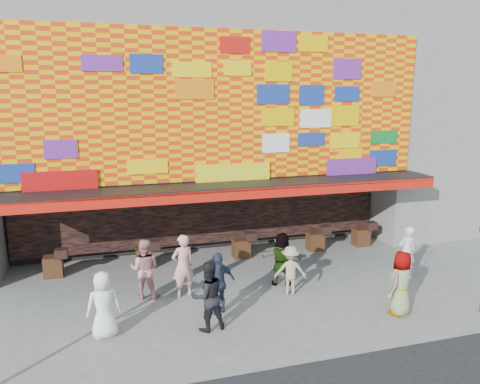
{
  "coord_description": "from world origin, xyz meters",
  "views": [
    {
      "loc": [
        -3.7,
        -11.18,
        5.99
      ],
      "look_at": [
        0.19,
        2.0,
        3.06
      ],
      "focal_mm": 35.0,
      "sensor_mm": 36.0,
      "label": 1
    }
  ],
  "objects_px": {
    "ped_a": "(103,305)",
    "ped_h": "(407,252)",
    "ped_f": "(282,259)",
    "ped_c": "(208,296)",
    "ped_b": "(183,266)",
    "ped_e": "(219,283)",
    "ped_i": "(145,269)",
    "ped_g": "(401,283)",
    "parasol": "(405,237)",
    "ped_d": "(290,270)"
  },
  "relations": [
    {
      "from": "ped_f",
      "to": "ped_e",
      "type": "bearing_deg",
      "value": 55.8
    },
    {
      "from": "ped_a",
      "to": "ped_d",
      "type": "bearing_deg",
      "value": -173.69
    },
    {
      "from": "parasol",
      "to": "ped_d",
      "type": "bearing_deg",
      "value": 138.41
    },
    {
      "from": "ped_c",
      "to": "ped_h",
      "type": "bearing_deg",
      "value": -178.11
    },
    {
      "from": "ped_e",
      "to": "ped_f",
      "type": "distance_m",
      "value": 2.73
    },
    {
      "from": "ped_c",
      "to": "parasol",
      "type": "xyz_separation_m",
      "value": [
        5.25,
        -0.66,
        1.29
      ]
    },
    {
      "from": "ped_d",
      "to": "ped_i",
      "type": "distance_m",
      "value": 4.36
    },
    {
      "from": "ped_a",
      "to": "ped_f",
      "type": "bearing_deg",
      "value": -166.76
    },
    {
      "from": "ped_f",
      "to": "parasol",
      "type": "distance_m",
      "value": 3.93
    },
    {
      "from": "ped_a",
      "to": "ped_b",
      "type": "relative_size",
      "value": 0.89
    },
    {
      "from": "ped_f",
      "to": "parasol",
      "type": "relative_size",
      "value": 0.87
    },
    {
      "from": "ped_a",
      "to": "ped_h",
      "type": "height_order",
      "value": "ped_h"
    },
    {
      "from": "ped_b",
      "to": "ped_d",
      "type": "bearing_deg",
      "value": 152.18
    },
    {
      "from": "ped_e",
      "to": "parasol",
      "type": "distance_m",
      "value": 5.17
    },
    {
      "from": "ped_f",
      "to": "ped_b",
      "type": "bearing_deg",
      "value": 25.59
    },
    {
      "from": "ped_b",
      "to": "ped_e",
      "type": "relative_size",
      "value": 1.09
    },
    {
      "from": "ped_b",
      "to": "parasol",
      "type": "distance_m",
      "value": 6.34
    },
    {
      "from": "ped_a",
      "to": "ped_c",
      "type": "bearing_deg",
      "value": 166.73
    },
    {
      "from": "ped_a",
      "to": "ped_i",
      "type": "height_order",
      "value": "ped_i"
    },
    {
      "from": "ped_f",
      "to": "parasol",
      "type": "xyz_separation_m",
      "value": [
        2.39,
        -2.81,
        1.35
      ]
    },
    {
      "from": "ped_c",
      "to": "ped_i",
      "type": "height_order",
      "value": "ped_c"
    },
    {
      "from": "ped_c",
      "to": "ped_d",
      "type": "xyz_separation_m",
      "value": [
        2.87,
        1.45,
        -0.17
      ]
    },
    {
      "from": "ped_a",
      "to": "ped_i",
      "type": "xyz_separation_m",
      "value": [
        1.19,
        2.03,
        0.05
      ]
    },
    {
      "from": "parasol",
      "to": "ped_a",
      "type": "bearing_deg",
      "value": 172.39
    },
    {
      "from": "ped_f",
      "to": "ped_a",
      "type": "bearing_deg",
      "value": 44.65
    },
    {
      "from": "ped_b",
      "to": "ped_h",
      "type": "bearing_deg",
      "value": 160.07
    },
    {
      "from": "ped_b",
      "to": "ped_f",
      "type": "relative_size",
      "value": 1.12
    },
    {
      "from": "ped_g",
      "to": "parasol",
      "type": "bearing_deg",
      "value": 62.95
    },
    {
      "from": "ped_c",
      "to": "ped_e",
      "type": "height_order",
      "value": "ped_c"
    },
    {
      "from": "ped_d",
      "to": "ped_f",
      "type": "distance_m",
      "value": 0.71
    },
    {
      "from": "ped_i",
      "to": "ped_d",
      "type": "bearing_deg",
      "value": -173.19
    },
    {
      "from": "ped_b",
      "to": "ped_e",
      "type": "bearing_deg",
      "value": 104.0
    },
    {
      "from": "ped_h",
      "to": "ped_g",
      "type": "bearing_deg",
      "value": 50.36
    },
    {
      "from": "ped_b",
      "to": "ped_i",
      "type": "bearing_deg",
      "value": -25.08
    },
    {
      "from": "ped_b",
      "to": "ped_d",
      "type": "xyz_separation_m",
      "value": [
        3.14,
        -0.76,
        -0.21
      ]
    },
    {
      "from": "ped_f",
      "to": "ped_c",
      "type": "bearing_deg",
      "value": 63.46
    },
    {
      "from": "ped_a",
      "to": "ped_b",
      "type": "xyz_separation_m",
      "value": [
        2.29,
        1.82,
        0.11
      ]
    },
    {
      "from": "ped_b",
      "to": "ped_c",
      "type": "distance_m",
      "value": 2.22
    },
    {
      "from": "ped_a",
      "to": "ped_h",
      "type": "distance_m",
      "value": 9.61
    },
    {
      "from": "ped_f",
      "to": "ped_g",
      "type": "distance_m",
      "value": 3.69
    },
    {
      "from": "ped_e",
      "to": "ped_d",
      "type": "bearing_deg",
      "value": 173.98
    },
    {
      "from": "ped_i",
      "to": "parasol",
      "type": "xyz_separation_m",
      "value": [
        6.63,
        -3.08,
        1.3
      ]
    },
    {
      "from": "ped_h",
      "to": "ped_i",
      "type": "bearing_deg",
      "value": -7.14
    },
    {
      "from": "ped_a",
      "to": "ped_c",
      "type": "distance_m",
      "value": 2.59
    },
    {
      "from": "ped_i",
      "to": "ped_h",
      "type": "bearing_deg",
      "value": -166.71
    },
    {
      "from": "ped_f",
      "to": "ped_i",
      "type": "distance_m",
      "value": 4.25
    },
    {
      "from": "ped_c",
      "to": "ped_i",
      "type": "bearing_deg",
      "value": -70.52
    },
    {
      "from": "ped_d",
      "to": "ped_g",
      "type": "bearing_deg",
      "value": 156.23
    },
    {
      "from": "ped_e",
      "to": "ped_f",
      "type": "bearing_deg",
      "value": -171.63
    },
    {
      "from": "ped_e",
      "to": "ped_h",
      "type": "distance_m",
      "value": 6.54
    }
  ]
}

